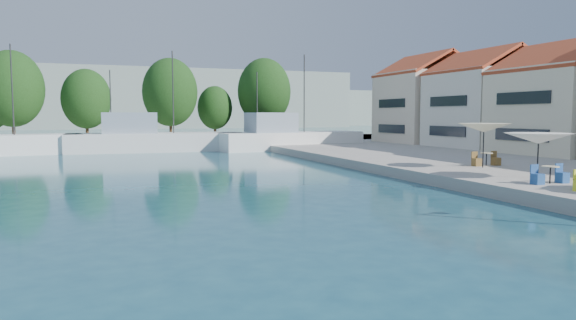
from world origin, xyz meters
name	(u,v)px	position (x,y,z in m)	size (l,w,h in m)	color
quay_far	(114,143)	(-8.00, 67.00, 0.30)	(90.00, 16.00, 0.60)	gray
hill_west	(19,99)	(-30.00, 160.00, 8.00)	(180.00, 40.00, 16.00)	gray
hill_east	(248,108)	(40.00, 180.00, 6.00)	(140.00, 40.00, 12.00)	gray
building_04	(567,96)	(24.00, 33.00, 5.02)	(9.00, 8.80, 9.20)	beige
building_05	(484,97)	(24.00, 42.00, 5.26)	(8.40, 8.80, 9.70)	silver
building_06	(426,97)	(24.00, 51.00, 5.50)	(9.00, 8.80, 10.20)	beige
trawler_03	(152,141)	(-4.77, 54.92, 1.07)	(16.77, 4.91, 10.20)	silver
trawler_04	(288,139)	(8.66, 53.02, 1.07)	(15.86, 6.17, 10.20)	white
tree_04	(12,89)	(-18.71, 68.74, 6.51)	(6.92, 6.92, 10.24)	#3F2B19
tree_05	(86,99)	(-10.96, 69.62, 5.48)	(5.72, 5.72, 8.46)	#3F2B19
tree_06	(170,92)	(-1.23, 68.38, 6.36)	(6.75, 6.75, 9.99)	#3F2B19
tree_07	(215,108)	(4.94, 71.14, 4.53)	(4.60, 4.60, 6.82)	#3F2B19
tree_08	(264,92)	(11.39, 69.68, 6.71)	(7.15, 7.15, 10.58)	#3F2B19
umbrella_white	(539,138)	(9.75, 21.85, 2.46)	(3.09, 3.09, 2.11)	black
umbrella_cream	(484,128)	(10.68, 26.58, 2.84)	(2.89, 2.89, 2.49)	black
cafe_table_02	(550,177)	(8.63, 20.08, 0.89)	(1.82, 0.70, 0.76)	black
cafe_table_03	(486,161)	(11.59, 27.34, 0.89)	(1.82, 0.70, 0.76)	black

